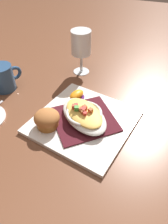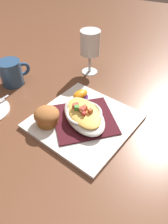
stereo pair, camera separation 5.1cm
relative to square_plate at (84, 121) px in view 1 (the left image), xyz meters
The scene contains 8 objects.
ground_plane 0.01m from the square_plate, ahead, with size 2.60×2.60×0.00m, color brown.
square_plate is the anchor object (origin of this frame).
folded_napkin 0.01m from the square_plate, ahead, with size 0.16×0.17×0.00m, color #45141D.
gratin_dish 0.03m from the square_plate, 71.82° to the right, with size 0.19×0.19×0.04m.
muffin 0.11m from the square_plate, 58.16° to the right, with size 0.07×0.07×0.05m.
orange_garnish 0.10m from the square_plate, 148.62° to the right, with size 0.06×0.05×0.02m.
coffee_mug 0.32m from the square_plate, 102.96° to the right, with size 0.10×0.08×0.09m.
stemmed_glass 0.30m from the square_plate, 159.08° to the right, with size 0.07×0.07×0.16m.
Camera 1 is at (0.42, 0.14, 0.45)m, focal length 34.50 mm.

